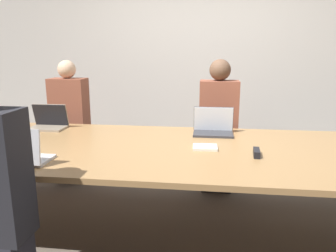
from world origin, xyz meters
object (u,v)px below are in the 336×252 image
object	(u,v)px
laptop_near_left	(22,153)
stapler	(257,153)
laptop_far_left	(49,121)
person_far_center	(218,128)
laptop_far_center	(213,126)
person_far_left	(70,124)

from	to	relation	value
laptop_near_left	stapler	bearing A→B (deg)	-166.99
laptop_far_left	laptop_near_left	bearing A→B (deg)	-72.67
laptop_near_left	person_far_center	size ratio (longest dim) A/B	0.24
laptop_near_left	stapler	size ratio (longest dim) A/B	2.18
laptop_far_left	stapler	world-z (taller)	laptop_far_left
laptop_far_center	laptop_near_left	bearing A→B (deg)	-142.48
person_far_center	stapler	bearing A→B (deg)	-76.74
laptop_far_left	person_far_left	bearing A→B (deg)	90.72
person_far_left	laptop_near_left	bearing A→B (deg)	-78.06
laptop_near_left	laptop_far_left	bearing A→B (deg)	-72.67
laptop_near_left	stapler	xyz separation A→B (m)	(1.61, 0.37, -0.05)
laptop_near_left	laptop_far_center	size ratio (longest dim) A/B	0.91
laptop_near_left	laptop_far_left	xyz separation A→B (m)	(-0.31, 1.01, -0.00)
person_far_center	stapler	size ratio (longest dim) A/B	9.21
person_far_left	stapler	size ratio (longest dim) A/B	9.09
laptop_far_center	person_far_center	bearing A→B (deg)	82.57
person_far_center	stapler	xyz separation A→B (m)	(0.25, -1.07, 0.08)
laptop_far_center	person_far_left	distance (m)	1.70
person_far_left	stapler	bearing A→B (deg)	-30.73
person_far_center	person_far_left	distance (m)	1.68
laptop_near_left	stapler	distance (m)	1.65
laptop_far_center	stapler	size ratio (longest dim) A/B	2.39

